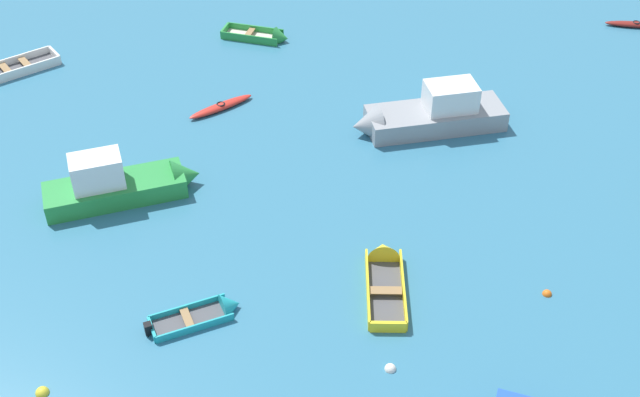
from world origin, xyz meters
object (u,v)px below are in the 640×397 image
(kayak_maroon_cluster_inner, at_px, (636,24))
(rowboat_yellow_center, at_px, (384,268))
(kayak_red_back_row_center, at_px, (221,106))
(mooring_buoy_trailing, at_px, (547,294))
(rowboat_white_cluster_outer, at_px, (3,72))
(rowboat_green_midfield_right, at_px, (268,37))
(mooring_buoy_between_boats_right, at_px, (43,393))
(rowboat_turquoise_far_back, at_px, (213,311))
(mooring_buoy_midfield, at_px, (390,369))
(motor_launch_grey_back_row_left, at_px, (425,115))
(motor_launch_green_midfield_left, at_px, (124,183))

(kayak_maroon_cluster_inner, relative_size, rowboat_yellow_center, 0.77)
(kayak_red_back_row_center, xyz_separation_m, mooring_buoy_trailing, (9.97, -11.89, -0.14))
(rowboat_yellow_center, relative_size, kayak_red_back_row_center, 1.35)
(rowboat_white_cluster_outer, distance_m, mooring_buoy_trailing, 25.06)
(rowboat_green_midfield_right, bearing_deg, mooring_buoy_between_boats_right, -110.70)
(rowboat_turquoise_far_back, distance_m, rowboat_white_cluster_outer, 17.91)
(kayak_red_back_row_center, xyz_separation_m, rowboat_turquoise_far_back, (-0.43, -11.58, -0.01))
(rowboat_turquoise_far_back, height_order, mooring_buoy_midfield, rowboat_turquoise_far_back)
(rowboat_turquoise_far_back, height_order, mooring_buoy_trailing, rowboat_turquoise_far_back)
(rowboat_white_cluster_outer, relative_size, mooring_buoy_trailing, 12.06)
(kayak_maroon_cluster_inner, height_order, rowboat_yellow_center, rowboat_yellow_center)
(kayak_maroon_cluster_inner, relative_size, mooring_buoy_trailing, 9.77)
(motor_launch_grey_back_row_left, height_order, mooring_buoy_midfield, motor_launch_grey_back_row_left)
(rowboat_yellow_center, bearing_deg, mooring_buoy_midfield, -97.23)
(mooring_buoy_midfield, bearing_deg, rowboat_white_cluster_outer, 127.86)
(kayak_maroon_cluster_inner, bearing_deg, mooring_buoy_midfield, -128.80)
(rowboat_green_midfield_right, xyz_separation_m, rowboat_white_cluster_outer, (-11.85, -1.97, 0.02))
(kayak_maroon_cluster_inner, distance_m, motor_launch_green_midfield_left, 25.95)
(rowboat_white_cluster_outer, bearing_deg, mooring_buoy_midfield, -52.14)
(kayak_maroon_cluster_inner, xyz_separation_m, rowboat_turquoise_far_back, (-20.61, -16.74, -0.01))
(motor_launch_grey_back_row_left, bearing_deg, kayak_red_back_row_center, 164.10)
(mooring_buoy_midfield, bearing_deg, kayak_red_back_row_center, 107.71)
(motor_launch_grey_back_row_left, bearing_deg, kayak_maroon_cluster_inner, 31.73)
(motor_launch_green_midfield_left, bearing_deg, mooring_buoy_between_boats_right, -101.07)
(rowboat_green_midfield_right, bearing_deg, mooring_buoy_midfield, -83.66)
(mooring_buoy_between_boats_right, distance_m, mooring_buoy_trailing, 15.29)
(mooring_buoy_trailing, bearing_deg, kayak_maroon_cluster_inner, 59.09)
(kayak_maroon_cluster_inner, relative_size, rowboat_turquoise_far_back, 0.99)
(motor_launch_grey_back_row_left, distance_m, mooring_buoy_trailing, 9.78)
(rowboat_green_midfield_right, xyz_separation_m, motor_launch_green_midfield_left, (-5.82, -11.26, 0.44))
(kayak_red_back_row_center, bearing_deg, kayak_maroon_cluster_inner, 14.36)
(mooring_buoy_trailing, bearing_deg, motor_launch_grey_back_row_left, 101.08)
(mooring_buoy_trailing, bearing_deg, rowboat_yellow_center, 162.42)
(kayak_maroon_cluster_inner, height_order, kayak_red_back_row_center, kayak_red_back_row_center)
(rowboat_turquoise_far_back, bearing_deg, mooring_buoy_midfield, -28.34)
(rowboat_green_midfield_right, height_order, kayak_maroon_cluster_inner, rowboat_green_midfield_right)
(mooring_buoy_between_boats_right, bearing_deg, mooring_buoy_trailing, 8.01)
(rowboat_turquoise_far_back, bearing_deg, rowboat_yellow_center, 12.80)
(kayak_red_back_row_center, distance_m, motor_launch_green_midfield_left, 6.48)
(kayak_maroon_cluster_inner, height_order, motor_launch_green_midfield_left, motor_launch_green_midfield_left)
(rowboat_yellow_center, relative_size, motor_launch_green_midfield_left, 0.67)
(motor_launch_green_midfield_left, bearing_deg, motor_launch_grey_back_row_left, 15.12)
(rowboat_green_midfield_right, height_order, mooring_buoy_trailing, rowboat_green_midfield_right)
(mooring_buoy_between_boats_right, bearing_deg, kayak_maroon_cluster_inner, 37.11)
(rowboat_green_midfield_right, height_order, mooring_buoy_midfield, rowboat_green_midfield_right)
(rowboat_yellow_center, xyz_separation_m, rowboat_white_cluster_outer, (-14.58, 14.18, 0.01))
(motor_launch_grey_back_row_left, relative_size, motor_launch_green_midfield_left, 1.10)
(rowboat_green_midfield_right, xyz_separation_m, rowboat_turquoise_far_back, (-2.75, -17.40, -0.04))
(kayak_red_back_row_center, height_order, mooring_buoy_between_boats_right, kayak_red_back_row_center)
(motor_launch_grey_back_row_left, height_order, mooring_buoy_between_boats_right, motor_launch_grey_back_row_left)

